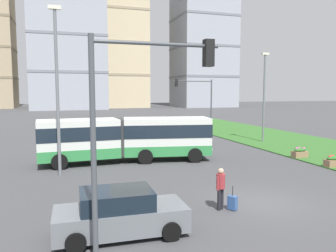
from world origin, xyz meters
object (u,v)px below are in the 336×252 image
(pedestrian_crossing, at_px, (221,186))
(streetlight_left, at_px, (57,85))
(apartment_tower_westcentre, at_px, (68,39))
(rolling_suitcase, at_px, (232,203))
(flower_planter_1, at_px, (333,161))
(streetlight_median, at_px, (264,93))
(car_grey_wagon, at_px, (120,214))
(traffic_light_near_left, at_px, (135,109))
(flower_planter_2, at_px, (300,153))
(apartment_tower_centre, at_px, (109,46))
(articulated_bus, at_px, (127,138))
(apartment_tower_eastcentre, at_px, (203,35))
(traffic_light_far_right, at_px, (199,97))

(pedestrian_crossing, bearing_deg, streetlight_left, 128.93)
(apartment_tower_westcentre, bearing_deg, rolling_suitcase, -87.06)
(flower_planter_1, relative_size, streetlight_median, 0.13)
(car_grey_wagon, distance_m, traffic_light_near_left, 3.94)
(flower_planter_2, distance_m, streetlight_left, 17.34)
(streetlight_median, bearing_deg, rolling_suitcase, -127.03)
(car_grey_wagon, xyz_separation_m, traffic_light_near_left, (0.22, -1.58, 3.61))
(apartment_tower_westcentre, bearing_deg, streetlight_left, -91.74)
(rolling_suitcase, bearing_deg, apartment_tower_centre, 85.12)
(car_grey_wagon, bearing_deg, traffic_light_near_left, -81.93)
(rolling_suitcase, distance_m, apartment_tower_centre, 97.11)
(articulated_bus, distance_m, car_grey_wagon, 12.07)
(streetlight_left, height_order, apartment_tower_centre, apartment_tower_centre)
(pedestrian_crossing, relative_size, traffic_light_near_left, 0.27)
(flower_planter_2, bearing_deg, apartment_tower_centre, 91.18)
(streetlight_left, xyz_separation_m, apartment_tower_centre, (14.87, 86.95, 13.73))
(pedestrian_crossing, height_order, streetlight_median, streetlight_median)
(flower_planter_1, xyz_separation_m, apartment_tower_eastcentre, (27.45, 83.61, 22.56))
(traffic_light_near_left, relative_size, streetlight_median, 0.75)
(apartment_tower_centre, bearing_deg, streetlight_left, -99.70)
(flower_planter_1, relative_size, apartment_tower_westcentre, 0.03)
(pedestrian_crossing, relative_size, apartment_tower_eastcentre, 0.04)
(car_grey_wagon, bearing_deg, traffic_light_far_right, 61.31)
(streetlight_left, relative_size, apartment_tower_westcentre, 0.25)
(rolling_suitcase, xyz_separation_m, streetlight_left, (-6.76, 8.02, 4.91))
(streetlight_left, xyz_separation_m, apartment_tower_westcentre, (2.36, 77.60, 14.07))
(rolling_suitcase, xyz_separation_m, traffic_light_far_right, (8.02, 22.42, 3.97))
(articulated_bus, relative_size, flower_planter_1, 10.89)
(apartment_tower_westcentre, relative_size, apartment_tower_eastcentre, 0.84)
(flower_planter_2, bearing_deg, traffic_light_far_right, 97.46)
(car_grey_wagon, bearing_deg, apartment_tower_eastcentre, 64.78)
(articulated_bus, height_order, flower_planter_2, articulated_bus)
(car_grey_wagon, xyz_separation_m, traffic_light_far_right, (12.82, 23.42, 3.53))
(car_grey_wagon, xyz_separation_m, flower_planter_2, (14.70, 9.06, -0.33))
(rolling_suitcase, distance_m, apartment_tower_westcentre, 87.80)
(car_grey_wagon, height_order, flower_planter_2, car_grey_wagon)
(streetlight_left, bearing_deg, streetlight_median, 22.33)
(pedestrian_crossing, distance_m, flower_planter_1, 11.38)
(rolling_suitcase, distance_m, streetlight_median, 20.07)
(car_grey_wagon, height_order, apartment_tower_westcentre, apartment_tower_westcentre)
(car_grey_wagon, height_order, streetlight_median, streetlight_median)
(rolling_suitcase, relative_size, apartment_tower_centre, 0.03)
(pedestrian_crossing, relative_size, flower_planter_1, 1.58)
(traffic_light_far_right, distance_m, streetlight_median, 7.78)
(streetlight_median, bearing_deg, apartment_tower_westcentre, 103.04)
(traffic_light_far_right, height_order, apartment_tower_westcentre, apartment_tower_westcentre)
(streetlight_left, distance_m, streetlight_median, 20.07)
(traffic_light_near_left, xyz_separation_m, traffic_light_far_right, (12.60, 25.00, -0.07))
(rolling_suitcase, height_order, flower_planter_1, rolling_suitcase)
(pedestrian_crossing, relative_size, apartment_tower_centre, 0.05)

